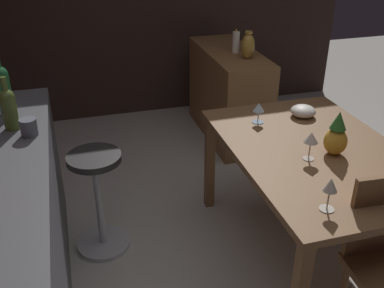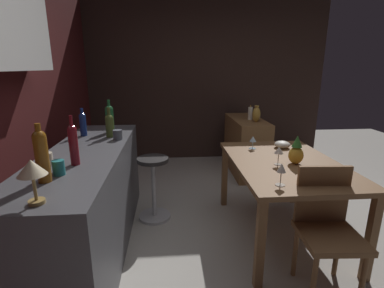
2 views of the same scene
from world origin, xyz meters
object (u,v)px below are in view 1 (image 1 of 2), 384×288
Objects in this scene: wine_bottle_green at (3,89)px; vase_brass at (248,46)px; sideboard_cabinet at (229,94)px; wine_glass_center at (311,138)px; bar_stool at (99,200)px; wine_bottle_olive at (9,107)px; wine_glass_right at (330,186)px; cup_slate at (29,127)px; pineapple_centerpiece at (336,136)px; pillar_candle_tall at (236,42)px; wine_glass_left at (259,108)px; dining_table at (315,162)px; fruit_bowl at (303,111)px.

wine_bottle_green reaches higher than vase_brass.
wine_glass_center reaches higher than sideboard_cabinet.
wine_bottle_olive reaches higher than bar_stool.
wine_glass_right is at bearing 160.94° from wine_glass_center.
wine_bottle_green is (0.20, 0.44, 0.70)m from bar_stool.
cup_slate reaches higher than bar_stool.
wine_bottle_olive is at bearing 127.15° from sideboard_cabinet.
bar_stool is 1.44m from pineapple_centerpiece.
wine_bottle_olive reaches higher than pineapple_centerpiece.
pillar_candle_tall is (1.04, -1.78, -0.14)m from wine_bottle_green.
wine_glass_center is (0.43, -0.15, 0.00)m from wine_glass_right.
wine_bottle_olive is (-0.01, 0.40, 0.67)m from bar_stool.
wine_bottle_green reaches higher than sideboard_cabinet.
wine_glass_center reaches higher than wine_glass_left.
wine_bottle_green is at bearing 114.86° from vase_brass.
cup_slate is at bearing 77.04° from pineapple_centerpiece.
cup_slate is (-0.31, -0.13, -0.11)m from wine_bottle_green.
vase_brass reaches higher than pineapple_centerpiece.
dining_table is 0.24m from wine_glass_center.
bar_stool is 0.67m from cup_slate.
wine_bottle_green is 0.21m from wine_bottle_olive.
pineapple_centerpiece is at bearing -105.74° from wine_bottle_olive.
fruit_bowl is (0.02, -1.35, 0.42)m from bar_stool.
dining_table is 0.47m from fruit_bowl.
pineapple_centerpiece is at bearing 177.34° from pillar_candle_tall.
fruit_bowl is at bearing 180.00° from pillar_candle_tall.
cup_slate is (-1.41, 1.63, 0.54)m from sideboard_cabinet.
wine_glass_right is 0.49× the size of wine_bottle_green.
wine_glass_center is (-1.79, 0.22, 0.45)m from sideboard_cabinet.
cup_slate is at bearing 78.93° from dining_table.
cup_slate reaches higher than dining_table.
bar_stool is at bearing 71.18° from dining_table.
wine_glass_center is 1.70m from wine_bottle_green.
pillar_candle_tall is (-0.06, -0.02, 0.50)m from sideboard_cabinet.
sideboard_cabinet is at bearing -45.58° from bar_stool.
wine_glass_left is 0.32m from fruit_bowl.
wine_glass_center reaches higher than bar_stool.
sideboard_cabinet is 6.69× the size of wine_glass_right.
wine_glass_left is 0.39× the size of wine_bottle_green.
pineapple_centerpiece is 1.85m from wine_bottle_green.
pillar_candle_tall is (1.24, -1.35, 0.55)m from bar_stool.
vase_brass is at bearing -52.98° from bar_stool.
wine_glass_right is (-0.94, 0.07, 0.03)m from wine_glass_left.
sideboard_cabinet is at bearing -12.85° from wine_glass_left.
vase_brass is (1.05, -1.78, -0.10)m from wine_bottle_olive.
sideboard_cabinet is 1.33m from fruit_bowl.
pineapple_centerpiece is at bearing 178.22° from sideboard_cabinet.
wine_bottle_olive is at bearing 39.90° from cup_slate.
pineapple_centerpiece is (-0.48, -1.27, 0.49)m from bar_stool.
cup_slate is 2.04m from vase_brass.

